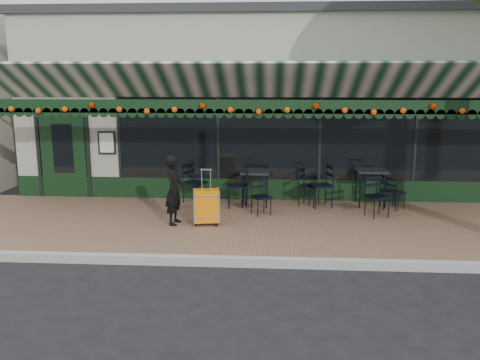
# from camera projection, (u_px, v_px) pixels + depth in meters

# --- Properties ---
(ground) EXTENTS (80.00, 80.00, 0.00)m
(ground) POSITION_uv_depth(u_px,v_px,m) (253.00, 265.00, 8.43)
(ground) COLOR black
(ground) RESTS_ON ground
(sidewalk) EXTENTS (18.00, 4.00, 0.15)m
(sidewalk) POSITION_uv_depth(u_px,v_px,m) (257.00, 226.00, 10.37)
(sidewalk) COLOR brown
(sidewalk) RESTS_ON ground
(curb) EXTENTS (18.00, 0.16, 0.15)m
(curb) POSITION_uv_depth(u_px,v_px,m) (253.00, 262.00, 8.34)
(curb) COLOR #9E9E99
(curb) RESTS_ON ground
(restaurant_building) EXTENTS (12.00, 9.60, 4.50)m
(restaurant_building) POSITION_uv_depth(u_px,v_px,m) (264.00, 103.00, 15.64)
(restaurant_building) COLOR #A7A390
(restaurant_building) RESTS_ON ground
(woman) EXTENTS (0.39, 0.55, 1.40)m
(woman) POSITION_uv_depth(u_px,v_px,m) (174.00, 190.00, 10.11)
(woman) COLOR black
(woman) RESTS_ON sidewalk
(suitcase) EXTENTS (0.53, 0.35, 1.13)m
(suitcase) POSITION_uv_depth(u_px,v_px,m) (207.00, 207.00, 10.10)
(suitcase) COLOR orange
(suitcase) RESTS_ON sidewalk
(cafe_table_a) EXTENTS (0.68, 0.68, 0.84)m
(cafe_table_a) POSITION_uv_depth(u_px,v_px,m) (371.00, 173.00, 11.57)
(cafe_table_a) COLOR black
(cafe_table_a) RESTS_ON sidewalk
(cafe_table_b) EXTENTS (0.65, 0.65, 0.80)m
(cafe_table_b) POSITION_uv_depth(u_px,v_px,m) (255.00, 174.00, 11.59)
(cafe_table_b) COLOR black
(cafe_table_b) RESTS_ON sidewalk
(chair_a_left) EXTENTS (0.60, 0.60, 0.97)m
(chair_a_left) POSITION_uv_depth(u_px,v_px,m) (321.00, 186.00, 11.49)
(chair_a_left) COLOR black
(chair_a_left) RESTS_ON sidewalk
(chair_a_right) EXTENTS (0.39, 0.39, 0.78)m
(chair_a_right) POSITION_uv_depth(u_px,v_px,m) (390.00, 192.00, 11.31)
(chair_a_right) COLOR black
(chair_a_right) RESTS_ON sidewalk
(chair_a_front) EXTENTS (0.55, 0.55, 0.85)m
(chair_a_front) POSITION_uv_depth(u_px,v_px,m) (377.00, 197.00, 10.68)
(chair_a_front) COLOR black
(chair_a_front) RESTS_ON sidewalk
(chair_a_extra) EXTENTS (0.53, 0.53, 0.75)m
(chair_a_extra) POSITION_uv_depth(u_px,v_px,m) (395.00, 193.00, 11.30)
(chair_a_extra) COLOR black
(chair_a_extra) RESTS_ON sidewalk
(chair_b_left) EXTENTS (0.53, 0.53, 0.96)m
(chair_b_left) POSITION_uv_depth(u_px,v_px,m) (237.00, 186.00, 11.46)
(chair_b_left) COLOR black
(chair_b_left) RESTS_ON sidewalk
(chair_b_right) EXTENTS (0.57, 0.57, 0.87)m
(chair_b_right) POSITION_uv_depth(u_px,v_px,m) (309.00, 187.00, 11.62)
(chair_b_right) COLOR black
(chair_b_right) RESTS_ON sidewalk
(chair_b_front) EXTENTS (0.51, 0.51, 0.76)m
(chair_b_front) POSITION_uv_depth(u_px,v_px,m) (261.00, 197.00, 10.86)
(chair_b_front) COLOR black
(chair_b_front) RESTS_ON sidewalk
(chair_solo) EXTENTS (0.63, 0.63, 0.92)m
(chair_solo) POSITION_uv_depth(u_px,v_px,m) (195.00, 183.00, 11.92)
(chair_solo) COLOR black
(chair_solo) RESTS_ON sidewalk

